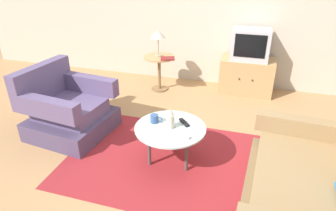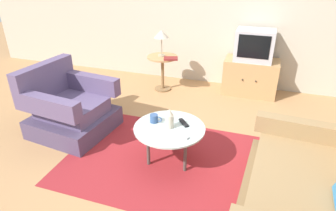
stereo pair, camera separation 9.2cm
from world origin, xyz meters
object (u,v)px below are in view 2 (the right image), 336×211
at_px(side_table, 163,66).
at_px(television, 254,45).
at_px(couch, 312,196).
at_px(tv_remote_dark, 184,123).
at_px(tv_remote_silver, 181,136).
at_px(armchair, 69,109).
at_px(book, 171,58).
at_px(table_lamp, 161,35).
at_px(mug, 154,118).
at_px(tv_stand, 250,77).
at_px(coffee_table, 169,130).
at_px(vase, 169,119).

xyz_separation_m(side_table, television, (1.40, 0.30, 0.39)).
relative_size(couch, television, 2.77).
bearing_deg(couch, television, 18.59).
height_order(tv_remote_dark, tv_remote_silver, same).
distance_m(armchair, book, 1.77).
xyz_separation_m(table_lamp, mug, (0.55, -1.80, -0.45)).
relative_size(couch, tv_remote_silver, 9.67).
relative_size(tv_stand, mug, 6.27).
xyz_separation_m(coffee_table, tv_remote_dark, (0.12, 0.12, 0.05)).
xyz_separation_m(armchair, couch, (2.76, -0.67, -0.00)).
relative_size(armchair, tv_stand, 1.18).
relative_size(tv_stand, table_lamp, 1.99).
distance_m(television, mug, 2.28).
distance_m(vase, tv_remote_dark, 0.19).
height_order(couch, coffee_table, couch).
relative_size(television, vase, 2.70).
bearing_deg(mug, side_table, 106.63).
relative_size(couch, book, 6.13).
xyz_separation_m(table_lamp, book, (0.19, -0.11, -0.33)).
bearing_deg(television, tv_remote_silver, -102.74).
bearing_deg(side_table, table_lamp, 135.82).
bearing_deg(table_lamp, couch, -47.66).
bearing_deg(book, tv_stand, 0.76).
height_order(couch, tv_remote_silver, couch).
bearing_deg(tv_remote_dark, couch, 24.61).
bearing_deg(coffee_table, book, 107.48).
relative_size(armchair, side_table, 1.70).
relative_size(table_lamp, vase, 1.98).
bearing_deg(couch, book, 45.00).
relative_size(armchair, mug, 7.39).
xyz_separation_m(armchair, coffee_table, (1.41, -0.22, 0.09)).
bearing_deg(vase, table_lamp, 111.77).
height_order(couch, book, couch).
distance_m(table_lamp, vase, 2.03).
xyz_separation_m(television, book, (-1.23, -0.39, -0.22)).
height_order(armchair, mug, armchair).
distance_m(table_lamp, tv_remote_dark, 1.99).
bearing_deg(table_lamp, book, -30.59).
distance_m(television, vase, 2.26).
xyz_separation_m(side_table, tv_remote_silver, (0.89, -1.96, 0.02)).
height_order(side_table, vase, vase).
bearing_deg(tv_stand, table_lamp, -168.37).
bearing_deg(coffee_table, armchair, 170.96).
height_order(coffee_table, tv_remote_silver, tv_remote_silver).
bearing_deg(mug, tv_remote_dark, 12.53).
height_order(side_table, tv_stand, side_table).
distance_m(couch, tv_stand, 2.67).
xyz_separation_m(couch, television, (-0.67, 2.58, 0.51)).
bearing_deg(book, tv_remote_silver, -86.58).
bearing_deg(tv_stand, tv_remote_silver, -102.67).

